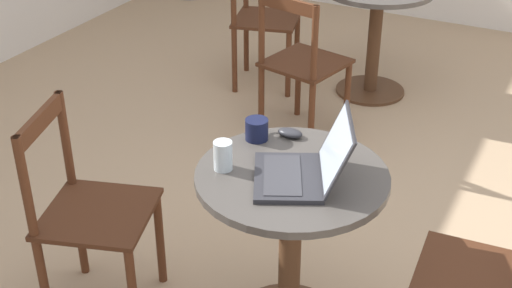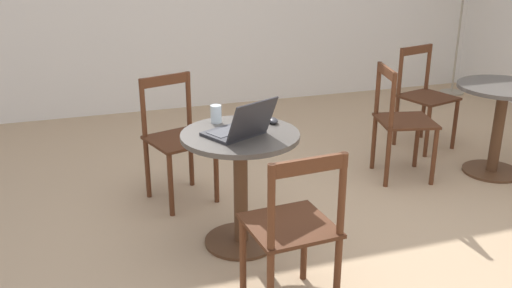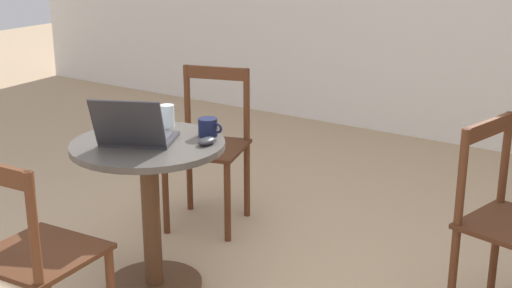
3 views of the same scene
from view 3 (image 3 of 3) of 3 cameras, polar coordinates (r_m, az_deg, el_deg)
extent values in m
cylinder|color=#51331E|center=(3.50, -8.12, -11.00)|extent=(0.45, 0.45, 0.02)
cylinder|color=#51331E|center=(3.35, -8.38, -5.81)|extent=(0.09, 0.09, 0.67)
cylinder|color=#4C4742|center=(3.23, -8.65, -0.10)|extent=(0.70, 0.70, 0.03)
cylinder|color=#562D19|center=(3.83, -2.30, -4.68)|extent=(0.04, 0.04, 0.45)
cylinder|color=#562D19|center=(3.95, -7.24, -4.10)|extent=(0.04, 0.04, 0.45)
cylinder|color=#562D19|center=(4.15, -0.73, -2.88)|extent=(0.04, 0.04, 0.45)
cylinder|color=#562D19|center=(4.26, -5.35, -2.40)|extent=(0.04, 0.04, 0.45)
cube|color=#492715|center=(3.96, -3.98, -0.32)|extent=(0.51, 0.51, 0.02)
cylinder|color=#562D19|center=(4.01, -0.76, 3.16)|extent=(0.04, 0.04, 0.41)
cylinder|color=#562D19|center=(4.13, -5.52, 3.49)|extent=(0.04, 0.04, 0.41)
cube|color=#562D19|center=(4.03, -3.22, 5.69)|extent=(0.38, 0.14, 0.07)
cylinder|color=#562D19|center=(3.19, -16.44, -10.28)|extent=(0.04, 0.04, 0.45)
cube|color=#492715|center=(2.86, -16.87, -8.44)|extent=(0.44, 0.44, 0.02)
cylinder|color=#562D19|center=(2.54, -17.37, -6.50)|extent=(0.04, 0.04, 0.41)
cylinder|color=#562D19|center=(3.47, 18.56, -8.11)|extent=(0.04, 0.04, 0.45)
cylinder|color=#562D19|center=(3.18, 15.45, -10.22)|extent=(0.04, 0.04, 0.45)
cylinder|color=#562D19|center=(3.31, 19.31, -1.05)|extent=(0.04, 0.04, 0.41)
cylinder|color=#562D19|center=(3.00, 16.14, -2.58)|extent=(0.04, 0.04, 0.41)
cube|color=#562D19|center=(3.10, 18.10, 1.20)|extent=(0.11, 0.38, 0.07)
cube|color=#2D2D33|center=(3.25, -9.27, 0.41)|extent=(0.38, 0.35, 0.02)
cube|color=#38383D|center=(3.26, -9.17, 0.69)|extent=(0.29, 0.23, 0.00)
cube|color=#2D2D33|center=(3.06, -10.24, 1.63)|extent=(0.32, 0.22, 0.22)
cube|color=silver|center=(3.07, -10.22, 1.69)|extent=(0.29, 0.20, 0.20)
ellipsoid|color=#2D2D33|center=(3.16, -3.94, 0.24)|extent=(0.06, 0.10, 0.03)
cylinder|color=#141938|center=(3.27, -3.88, 1.35)|extent=(0.09, 0.09, 0.08)
torus|color=#141938|center=(3.24, -3.08, 1.27)|extent=(0.05, 0.01, 0.05)
cylinder|color=silver|center=(3.43, -7.12, 2.23)|extent=(0.07, 0.07, 0.11)
camera|label=1|loc=(4.30, -39.60, 18.98)|focal=50.00mm
camera|label=2|loc=(3.06, -71.62, 8.32)|focal=40.00mm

